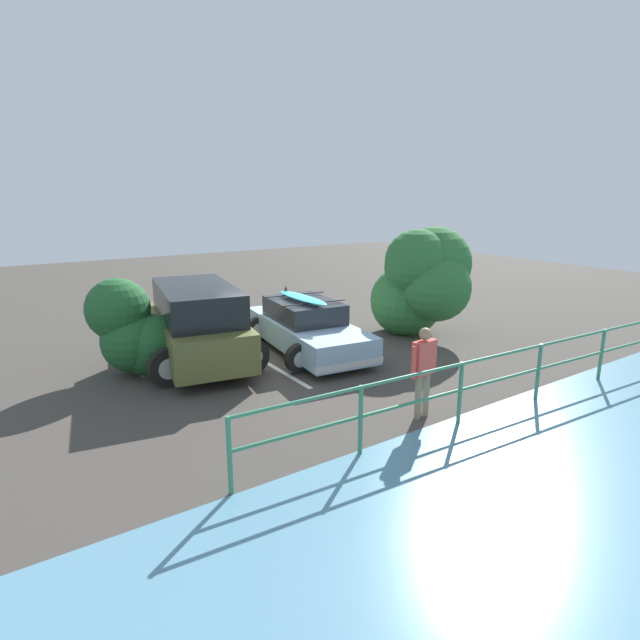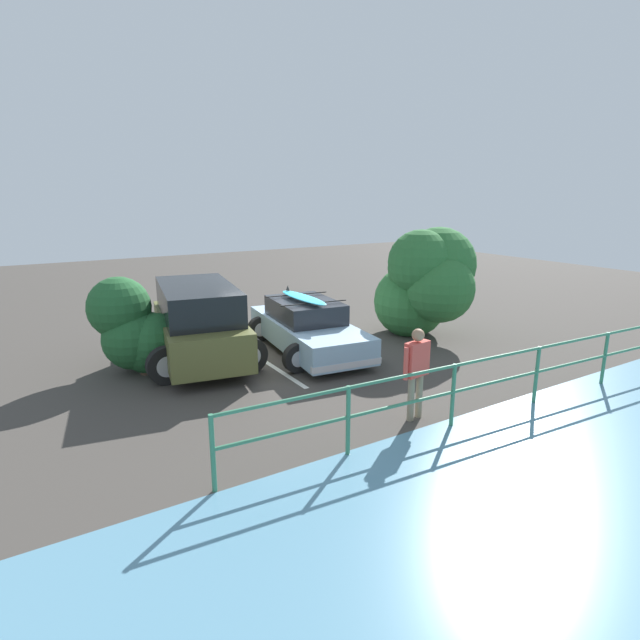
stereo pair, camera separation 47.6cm
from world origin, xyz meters
name	(u,v)px [view 2 (the right image)]	position (x,y,z in m)	size (l,w,h in m)	color
ground_plane	(282,348)	(0.00, 0.00, -0.01)	(44.00, 44.00, 0.02)	#423D38
parking_stripe	(262,359)	(0.84, 0.57, 0.00)	(4.44, 0.12, 0.00)	silver
sedan_car	(307,327)	(-0.47, 0.53, 0.63)	(2.70, 4.63, 1.59)	#8CADC6
suv_car	(199,322)	(2.15, -0.10, 0.96)	(3.02, 4.55, 1.87)	brown
person_bystander	(417,366)	(-0.09, 5.04, 1.01)	(0.65, 0.25, 1.67)	gray
railing_fence	(498,374)	(-1.51, 5.64, 0.76)	(10.61, 0.66, 1.13)	#387F5B
bush_near_left	(425,280)	(-3.95, 1.07, 1.63)	(2.58, 3.01, 3.17)	#4C3828
bush_near_right	(140,334)	(3.50, -0.11, 0.87)	(1.99, 1.83, 2.22)	#4C3828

